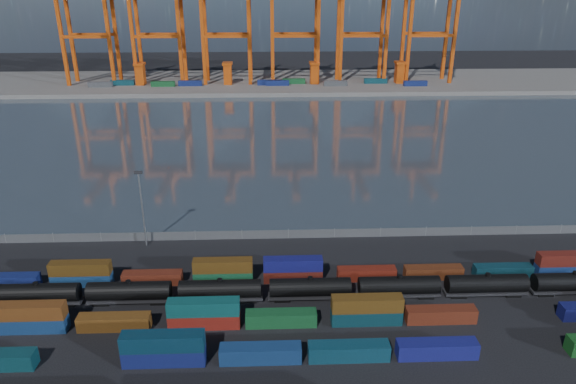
{
  "coord_description": "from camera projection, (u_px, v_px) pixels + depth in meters",
  "views": [
    {
      "loc": [
        -3.76,
        -70.81,
        51.33
      ],
      "look_at": [
        0.0,
        30.0,
        10.0
      ],
      "focal_mm": 32.0,
      "sensor_mm": 36.0,
      "label": 1
    }
  ],
  "objects": [
    {
      "name": "container_row_north",
      "position": [
        344.0,
        271.0,
        94.88
      ],
      "size": [
        139.32,
        2.2,
        4.7
      ],
      "color": "navy",
      "rests_on": "ground"
    },
    {
      "name": "quay_containers",
      "position": [
        255.0,
        83.0,
        264.19
      ],
      "size": [
        172.58,
        10.99,
        2.6
      ],
      "color": "navy",
      "rests_on": "far_quay"
    },
    {
      "name": "far_quay",
      "position": [
        276.0,
        82.0,
        278.88
      ],
      "size": [
        700.0,
        70.0,
        2.0
      ],
      "primitive_type": "cube",
      "color": "#514F4C",
      "rests_on": "ground"
    },
    {
      "name": "waterfront_fence",
      "position": [
        288.0,
        234.0,
        110.58
      ],
      "size": [
        160.12,
        0.12,
        2.2
      ],
      "color": "#595B5E",
      "rests_on": "ground"
    },
    {
      "name": "ground",
      "position": [
        295.0,
        316.0,
        85.07
      ],
      "size": [
        700.0,
        700.0,
        0.0
      ],
      "primitive_type": "plane",
      "color": "black",
      "rests_on": "ground"
    },
    {
      "name": "container_row_south",
      "position": [
        252.0,
        350.0,
        74.31
      ],
      "size": [
        139.59,
        2.42,
        5.16
      ],
      "color": "#46484C",
      "rests_on": "ground"
    },
    {
      "name": "gantry_cranes",
      "position": [
        260.0,
        2.0,
        256.74
      ],
      "size": [
        201.4,
        50.7,
        68.65
      ],
      "color": "#C5470D",
      "rests_on": "ground"
    },
    {
      "name": "yard_light_mast",
      "position": [
        142.0,
        205.0,
        104.55
      ],
      "size": [
        1.6,
        0.4,
        16.6
      ],
      "color": "slate",
      "rests_on": "ground"
    },
    {
      "name": "harbor_water",
      "position": [
        280.0,
        138.0,
        182.16
      ],
      "size": [
        700.0,
        700.0,
        0.0
      ],
      "primitive_type": "plane",
      "color": "#2D3842",
      "rests_on": "ground"
    },
    {
      "name": "straddle_carriers",
      "position": [
        271.0,
        72.0,
        266.96
      ],
      "size": [
        140.0,
        7.0,
        11.1
      ],
      "color": "#C5470D",
      "rests_on": "far_quay"
    },
    {
      "name": "tanker_string",
      "position": [
        310.0,
        288.0,
        88.78
      ],
      "size": [
        107.56,
        3.13,
        4.48
      ],
      "color": "black",
      "rests_on": "ground"
    },
    {
      "name": "container_row_mid",
      "position": [
        367.0,
        312.0,
        82.65
      ],
      "size": [
        140.68,
        2.32,
        4.95
      ],
      "color": "#3D4042",
      "rests_on": "ground"
    }
  ]
}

